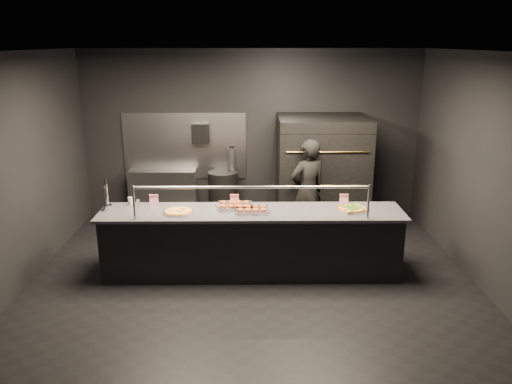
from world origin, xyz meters
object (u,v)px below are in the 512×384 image
slider_tray_b (252,209)px  worker (307,191)px  prep_shelf (164,194)px  pizza_oven (321,172)px  square_pizza (353,209)px  towel_dispenser (200,133)px  beer_tap (107,200)px  fire_extinguisher (232,160)px  round_pizza (178,212)px  trash_bin (223,196)px  service_counter (252,242)px  slider_tray_a (235,205)px

slider_tray_b → worker: (0.88, 1.18, -0.11)m
prep_shelf → slider_tray_b: size_ratio=2.36×
pizza_oven → slider_tray_b: bearing=-122.0°
square_pizza → worker: worker is taller
towel_dispenser → beer_tap: bearing=-114.3°
prep_shelf → square_pizza: size_ratio=2.80×
fire_extinguisher → round_pizza: 2.54m
slider_tray_b → trash_bin: size_ratio=0.57×
service_counter → round_pizza: size_ratio=9.96×
round_pizza → slider_tray_a: bearing=15.9°
beer_tap → slider_tray_b: size_ratio=0.96×
fire_extinguisher → trash_bin: 0.66m
pizza_oven → trash_bin: 1.82m
prep_shelf → beer_tap: size_ratio=2.46×
beer_tap → worker: 3.05m
slider_tray_a → square_pizza: (1.61, -0.13, -0.01)m
towel_dispenser → fire_extinguisher: size_ratio=0.69×
towel_dispenser → trash_bin: 1.19m
prep_shelf → trash_bin: (1.09, -0.10, -0.01)m
pizza_oven → prep_shelf: bearing=171.5°
towel_dispenser → fire_extinguisher: towel_dispenser is taller
square_pizza → trash_bin: (-1.88, 2.20, -0.49)m
fire_extinguisher → round_pizza: (-0.63, -2.46, -0.12)m
slider_tray_a → worker: worker is taller
beer_tap → slider_tray_a: 1.73m
slider_tray_a → slider_tray_b: (0.23, -0.16, -0.00)m
towel_dispenser → worker: (1.79, -1.22, -0.71)m
fire_extinguisher → pizza_oven: bearing=-17.9°
square_pizza → beer_tap: bearing=179.4°
service_counter → slider_tray_b: 0.48m
prep_shelf → slider_tray_a: 2.61m
service_counter → trash_bin: service_counter is taller
prep_shelf → trash_bin: size_ratio=1.35×
pizza_oven → worker: bearing=-113.3°
fire_extinguisher → worker: worker is taller
slider_tray_a → square_pizza: 1.61m
slider_tray_a → trash_bin: (-0.28, 2.07, -0.50)m
slider_tray_b → worker: 1.48m
round_pizza → square_pizza: 2.35m
trash_bin → worker: bearing=-37.1°
pizza_oven → towel_dispenser: 2.23m
pizza_oven → beer_tap: 3.65m
service_counter → towel_dispenser: bearing=110.6°
service_counter → trash_bin: (-0.51, 2.22, -0.02)m
fire_extinguisher → slider_tray_a: fire_extinguisher is taller
beer_tap → worker: size_ratio=0.29×
beer_tap → worker: worker is taller
slider_tray_b → trash_bin: slider_tray_b is taller
prep_shelf → slider_tray_a: bearing=-57.7°
trash_bin → round_pizza: bearing=-101.6°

